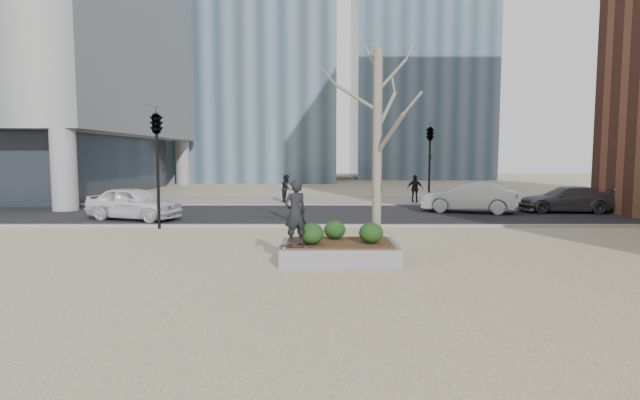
{
  "coord_description": "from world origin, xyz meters",
  "views": [
    {
      "loc": [
        0.51,
        -12.81,
        2.75
      ],
      "look_at": [
        0.5,
        2.0,
        1.4
      ],
      "focal_mm": 28.0,
      "sensor_mm": 36.0,
      "label": 1
    }
  ],
  "objects_px": {
    "planter": "(339,252)",
    "skateboarder": "(295,213)",
    "police_car": "(134,203)",
    "skateboard": "(295,247)"
  },
  "relations": [
    {
      "from": "skateboard",
      "to": "police_car",
      "type": "xyz_separation_m",
      "value": [
        -7.22,
        8.76,
        0.23
      ]
    },
    {
      "from": "planter",
      "to": "police_car",
      "type": "distance_m",
      "value": 11.56
    },
    {
      "from": "skateboard",
      "to": "planter",
      "type": "bearing_deg",
      "value": 33.41
    },
    {
      "from": "skateboard",
      "to": "police_car",
      "type": "bearing_deg",
      "value": 128.66
    },
    {
      "from": "planter",
      "to": "police_car",
      "type": "relative_size",
      "value": 0.73
    },
    {
      "from": "skateboarder",
      "to": "planter",
      "type": "bearing_deg",
      "value": -174.88
    },
    {
      "from": "skateboard",
      "to": "skateboarder",
      "type": "height_order",
      "value": "skateboarder"
    },
    {
      "from": "planter",
      "to": "skateboarder",
      "type": "distance_m",
      "value": 1.73
    },
    {
      "from": "skateboard",
      "to": "skateboarder",
      "type": "xyz_separation_m",
      "value": [
        0.0,
        0.0,
        0.85
      ]
    },
    {
      "from": "police_car",
      "to": "skateboarder",
      "type": "bearing_deg",
      "value": -121.7
    }
  ]
}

